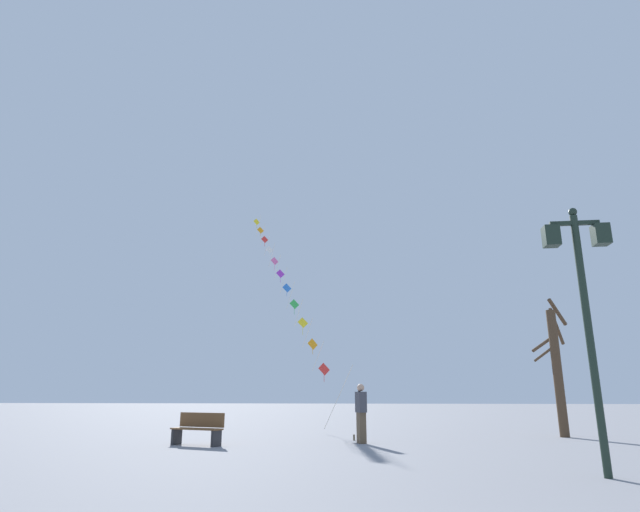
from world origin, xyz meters
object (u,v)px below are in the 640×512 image
object	(u,v)px
bare_tree	(557,366)
park_bench	(198,429)
twin_lantern_lamp_post	(582,284)
kite_flyer	(361,412)
kite_train	(284,281)

from	to	relation	value
bare_tree	park_bench	size ratio (longest dim) A/B	2.91
park_bench	twin_lantern_lamp_post	bearing A→B (deg)	-8.73
twin_lantern_lamp_post	park_bench	xyz separation A→B (m)	(-9.06, 5.08, -2.93)
kite_flyer	bare_tree	size ratio (longest dim) A/B	0.36
kite_train	bare_tree	world-z (taller)	kite_train
kite_train	kite_flyer	distance (m)	12.44
bare_tree	park_bench	distance (m)	12.41
kite_flyer	bare_tree	distance (m)	7.70
park_bench	kite_train	bearing A→B (deg)	108.95
twin_lantern_lamp_post	kite_train	xyz separation A→B (m)	(-8.75, 16.11, 3.78)
park_bench	bare_tree	bearing A→B (deg)	41.82
kite_flyer	park_bench	world-z (taller)	kite_flyer
twin_lantern_lamp_post	kite_train	bearing A→B (deg)	118.52
bare_tree	kite_train	bearing A→B (deg)	149.36
twin_lantern_lamp_post	bare_tree	world-z (taller)	twin_lantern_lamp_post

